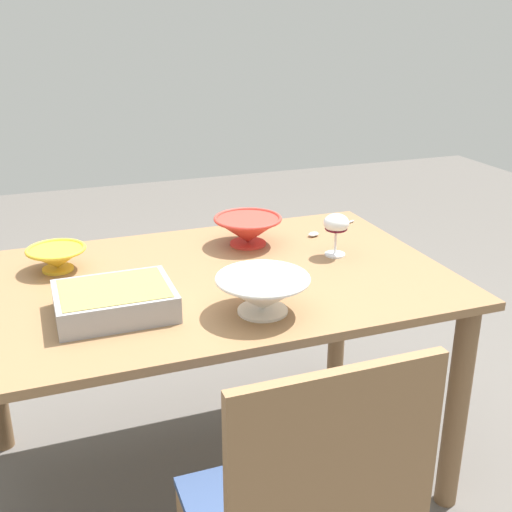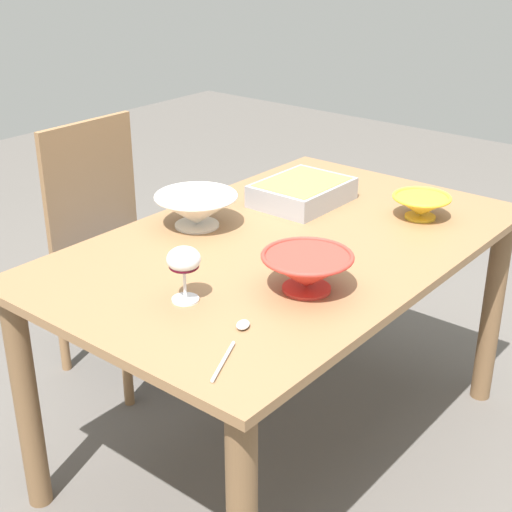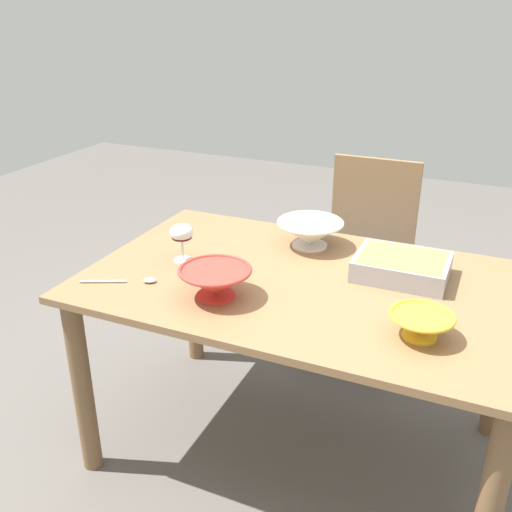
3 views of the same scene
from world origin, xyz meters
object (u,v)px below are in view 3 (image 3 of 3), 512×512
casserole_dish (402,266)px  small_bowl (310,232)px  chair (366,251)px  mixing_bowl (421,324)px  serving_spoon (133,281)px  wine_glass (182,235)px  dining_table (303,309)px  serving_bowl (215,281)px

casserole_dish → small_bowl: (-0.37, 0.13, 0.02)m
chair → mixing_bowl: (0.39, -1.04, 0.26)m
casserole_dish → serving_spoon: (-0.81, -0.41, -0.03)m
serving_spoon → wine_glass: bearing=73.9°
chair → wine_glass: 1.03m
dining_table → small_bowl: 0.34m
casserole_dish → serving_bowl: 0.64m
serving_bowl → dining_table: bearing=46.6°
dining_table → chair: size_ratio=1.58×
chair → serving_spoon: chair is taller
wine_glass → mixing_bowl: wine_glass is taller
small_bowl → serving_spoon: bearing=-129.4°
small_bowl → serving_spoon: size_ratio=1.06×
dining_table → mixing_bowl: bearing=-27.2°
casserole_dish → serving_spoon: bearing=-153.3°
wine_glass → serving_spoon: (-0.06, -0.22, -0.10)m
mixing_bowl → serving_spoon: bearing=-177.7°
chair → small_bowl: bearing=-101.0°
wine_glass → mixing_bowl: (0.87, -0.18, -0.06)m
serving_bowl → chair: bearing=76.9°
mixing_bowl → casserole_dish: bearing=108.3°
chair → casserole_dish: 0.76m
wine_glass → serving_spoon: size_ratio=0.59×
chair → mixing_bowl: bearing=-69.3°
mixing_bowl → serving_spoon: 0.94m
mixing_bowl → small_bowl: small_bowl is taller
chair → wine_glass: bearing=-119.4°
chair → serving_bowl: chair is taller
serving_bowl → serving_spoon: size_ratio=0.98×
wine_glass → small_bowl: wine_glass is taller
small_bowl → serving_spoon: 0.69m
casserole_dish → chair: bearing=112.0°
casserole_dish → serving_spoon: 0.91m
small_bowl → serving_bowl: 0.53m
serving_bowl → mixing_bowl: bearing=1.4°
dining_table → mixing_bowl: size_ratio=8.02×
chair → small_bowl: chair is taller
mixing_bowl → serving_bowl: (-0.64, -0.02, 0.01)m
casserole_dish → serving_bowl: serving_bowl is taller
casserole_dish → serving_bowl: (-0.51, -0.39, 0.01)m
dining_table → casserole_dish: bearing=27.8°
casserole_dish → mixing_bowl: bearing=-71.7°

